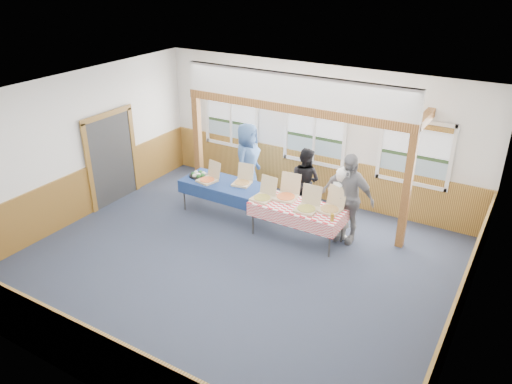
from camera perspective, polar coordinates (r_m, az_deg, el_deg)
floor at (r=9.61m, az=-2.50°, el=-8.29°), size 8.00×8.00×0.00m
ceiling at (r=8.27m, az=-2.93°, el=10.45°), size 8.00×8.00×0.00m
wall_back at (r=11.69m, az=6.80°, el=6.65°), size 8.00×0.00×8.00m
wall_front at (r=6.60m, az=-19.88°, el=-10.82°), size 8.00×0.00×8.00m
wall_left at (r=11.37m, az=-19.87°, el=4.74°), size 0.00×8.00×8.00m
wall_right at (r=7.64m, az=23.45°, el=-6.20°), size 0.00×8.00×8.00m
wainscot_back at (r=12.04m, az=6.50°, el=1.89°), size 7.98×0.05×1.10m
wainscot_front at (r=7.26m, az=-18.45°, el=-17.45°), size 7.98×0.05×1.10m
wainscot_left at (r=11.74m, az=-19.04°, el=-0.06°), size 0.05×6.98×1.10m
wainscot_right at (r=8.21m, az=21.98°, el=-12.44°), size 0.05×6.98×1.10m
cased_opening at (r=12.08m, az=-16.18°, el=3.65°), size 0.06×1.30×2.10m
window_left at (r=12.68m, az=-2.85°, el=8.69°), size 1.56×0.10×1.46m
window_mid at (r=11.62m, az=6.73°, el=6.96°), size 1.56×0.10×1.46m
window_right at (r=10.95m, az=17.75°, el=4.72°), size 1.56×0.10×1.46m
post_left at (r=12.05m, az=-6.64°, el=5.24°), size 0.15×0.15×2.40m
post_right at (r=10.05m, az=16.83°, el=-0.02°), size 0.15×0.15×2.40m
cross_beam at (r=10.38m, az=4.26°, el=9.49°), size 5.15×0.18×0.18m
table_left at (r=11.11m, az=-3.47°, el=0.79°), size 2.20×1.66×0.76m
table_right at (r=10.14m, az=4.77°, el=-1.83°), size 2.08×1.52×0.76m
pizza_box_a at (r=11.19m, az=-5.46°, el=1.56°), size 0.46×0.53×0.41m
pizza_box_b at (r=11.01m, az=-1.54°, el=1.26°), size 0.44×0.50×0.40m
pizza_box_c at (r=10.32m, az=0.85°, el=-0.47°), size 0.43×0.52×0.43m
pizza_box_d at (r=10.38m, az=3.52°, el=-0.34°), size 0.48×0.56×0.47m
pizza_box_e at (r=9.93m, az=5.89°, el=-1.71°), size 0.42×0.51×0.45m
pizza_box_f at (r=9.97m, az=8.55°, el=-1.75°), size 0.48×0.56×0.45m
veggie_tray at (r=11.48m, az=-6.59°, el=1.97°), size 0.43×0.43×0.10m
drink_glass at (r=9.58m, az=8.69°, el=-2.91°), size 0.07×0.07×0.15m
woman_white at (r=10.26m, az=9.61°, el=-1.23°), size 0.58×0.38×1.58m
woman_black at (r=11.22m, az=5.59°, el=1.33°), size 0.81×0.67×1.54m
man_blue at (r=11.78m, az=-1.00°, el=3.52°), size 0.72×0.99×1.86m
person_grey at (r=10.14m, az=10.40°, el=-0.66°), size 1.12×0.50×1.89m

